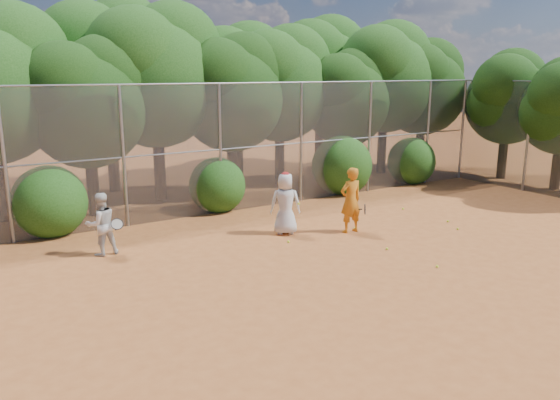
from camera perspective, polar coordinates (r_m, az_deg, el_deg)
ground at (r=13.09m, az=9.58°, el=-6.31°), size 80.00×80.00×0.00m
fence_back at (r=17.38m, az=-3.62°, el=5.68°), size 20.05×0.09×4.03m
fence_side at (r=22.06m, az=24.50°, el=6.13°), size 0.09×6.09×4.03m
tree_2 at (r=17.46m, az=-19.50°, el=10.04°), size 3.99×3.47×5.47m
tree_3 at (r=19.11m, az=-12.83°, el=13.12°), size 4.89×4.26×6.70m
tree_4 at (r=19.53m, az=-5.08°, el=11.52°), size 4.19×3.64×5.73m
tree_5 at (r=21.45m, az=0.03°, el=12.50°), size 4.51×3.92×6.17m
tree_6 at (r=22.08m, az=7.05°, el=10.92°), size 3.86×3.36×5.29m
tree_7 at (r=24.16m, az=10.96°, el=12.91°), size 4.77×4.14×6.53m
tree_8 at (r=25.34m, az=14.78°, el=11.68°), size 4.25×3.70×5.82m
tree_10 at (r=20.93m, az=-17.56°, el=13.47°), size 5.15×4.48×7.06m
tree_11 at (r=22.35m, az=-4.42°, el=12.79°), size 4.64×4.03×6.35m
tree_12 at (r=25.23m, az=4.29°, el=13.64°), size 5.02×4.37×6.88m
tree_13 at (r=24.30m, az=22.77°, el=10.22°), size 3.86×3.36×5.29m
bush_0 at (r=16.01m, az=-22.98°, el=0.15°), size 2.00×2.00×2.00m
bush_1 at (r=17.45m, az=-6.58°, el=1.81°), size 1.80×1.80×1.80m
bush_2 at (r=20.01m, az=6.48°, el=3.87°), size 2.20×2.20×2.20m
bush_3 at (r=22.34m, az=13.58°, el=4.18°), size 1.90×1.90×1.90m
player_yellow at (r=15.07m, az=7.41°, el=-0.02°), size 0.81×0.56×1.82m
player_teen at (r=14.81m, az=0.58°, el=-0.35°), size 0.99×0.87×1.72m
player_white at (r=13.81m, az=-18.18°, el=-2.41°), size 0.86×0.74×1.54m
ball_0 at (r=15.54m, az=7.82°, el=-2.95°), size 0.07×0.07×0.07m
ball_1 at (r=16.87m, az=17.13°, el=-2.13°), size 0.07×0.07×0.07m
ball_2 at (r=12.98m, az=16.10°, el=-6.68°), size 0.07×0.07×0.07m
ball_3 at (r=16.14m, az=18.07°, el=-2.89°), size 0.07×0.07×0.07m
ball_4 at (r=13.93m, az=11.12°, el=-5.02°), size 0.07×0.07×0.07m
ball_5 at (r=18.02m, az=12.73°, el=-0.89°), size 0.07×0.07×0.07m
ball_6 at (r=14.23m, az=0.89°, el=-4.36°), size 0.07×0.07×0.07m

